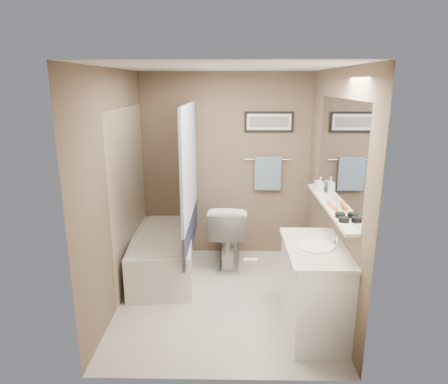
{
  "coord_description": "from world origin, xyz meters",
  "views": [
    {
      "loc": [
        0.08,
        -3.89,
        2.26
      ],
      "look_at": [
        0.0,
        0.15,
        1.15
      ],
      "focal_mm": 32.0,
      "sensor_mm": 36.0,
      "label": 1
    }
  ],
  "objects_px": {
    "candle_bowl_far": "(340,215)",
    "vanity": "(314,291)",
    "glass_jar": "(318,185)",
    "soap_bottle": "(320,185)",
    "candle_bowl_near": "(344,219)",
    "bathtub": "(163,253)",
    "toilet": "(228,233)",
    "hair_brush_front": "(332,205)"
  },
  "relations": [
    {
      "from": "candle_bowl_far",
      "to": "vanity",
      "type": "bearing_deg",
      "value": -176.28
    },
    {
      "from": "glass_jar",
      "to": "soap_bottle",
      "type": "bearing_deg",
      "value": -90.0
    },
    {
      "from": "candle_bowl_near",
      "to": "soap_bottle",
      "type": "height_order",
      "value": "soap_bottle"
    },
    {
      "from": "bathtub",
      "to": "glass_jar",
      "type": "height_order",
      "value": "glass_jar"
    },
    {
      "from": "toilet",
      "to": "soap_bottle",
      "type": "relative_size",
      "value": 4.95
    },
    {
      "from": "soap_bottle",
      "to": "candle_bowl_far",
      "type": "bearing_deg",
      "value": -90.0
    },
    {
      "from": "toilet",
      "to": "vanity",
      "type": "height_order",
      "value": "toilet"
    },
    {
      "from": "toilet",
      "to": "candle_bowl_far",
      "type": "relative_size",
      "value": 9.18
    },
    {
      "from": "vanity",
      "to": "hair_brush_front",
      "type": "distance_m",
      "value": 0.81
    },
    {
      "from": "vanity",
      "to": "candle_bowl_far",
      "type": "height_order",
      "value": "candle_bowl_far"
    },
    {
      "from": "bathtub",
      "to": "hair_brush_front",
      "type": "distance_m",
      "value": 2.17
    },
    {
      "from": "bathtub",
      "to": "vanity",
      "type": "height_order",
      "value": "vanity"
    },
    {
      "from": "bathtub",
      "to": "glass_jar",
      "type": "bearing_deg",
      "value": -11.12
    },
    {
      "from": "bathtub",
      "to": "soap_bottle",
      "type": "height_order",
      "value": "soap_bottle"
    },
    {
      "from": "candle_bowl_far",
      "to": "toilet",
      "type": "bearing_deg",
      "value": 125.51
    },
    {
      "from": "bathtub",
      "to": "soap_bottle",
      "type": "distance_m",
      "value": 2.04
    },
    {
      "from": "candle_bowl_near",
      "to": "candle_bowl_far",
      "type": "distance_m",
      "value": 0.12
    },
    {
      "from": "candle_bowl_far",
      "to": "hair_brush_front",
      "type": "xyz_separation_m",
      "value": [
        0.0,
        0.28,
        0.0
      ]
    },
    {
      "from": "bathtub",
      "to": "vanity",
      "type": "xyz_separation_m",
      "value": [
        1.6,
        -1.15,
        0.15
      ]
    },
    {
      "from": "candle_bowl_far",
      "to": "soap_bottle",
      "type": "relative_size",
      "value": 0.54
    },
    {
      "from": "toilet",
      "to": "candle_bowl_far",
      "type": "distance_m",
      "value": 1.85
    },
    {
      "from": "vanity",
      "to": "candle_bowl_near",
      "type": "xyz_separation_m",
      "value": [
        0.19,
        -0.11,
        0.73
      ]
    },
    {
      "from": "vanity",
      "to": "candle_bowl_near",
      "type": "bearing_deg",
      "value": -31.31
    },
    {
      "from": "bathtub",
      "to": "candle_bowl_near",
      "type": "height_order",
      "value": "candle_bowl_near"
    },
    {
      "from": "toilet",
      "to": "glass_jar",
      "type": "bearing_deg",
      "value": 158.37
    },
    {
      "from": "toilet",
      "to": "candle_bowl_far",
      "type": "bearing_deg",
      "value": 128.01
    },
    {
      "from": "vanity",
      "to": "candle_bowl_far",
      "type": "relative_size",
      "value": 10.0
    },
    {
      "from": "toilet",
      "to": "candle_bowl_near",
      "type": "height_order",
      "value": "candle_bowl_near"
    },
    {
      "from": "toilet",
      "to": "candle_bowl_far",
      "type": "height_order",
      "value": "candle_bowl_far"
    },
    {
      "from": "vanity",
      "to": "candle_bowl_far",
      "type": "xyz_separation_m",
      "value": [
        0.19,
        0.01,
        0.73
      ]
    },
    {
      "from": "candle_bowl_near",
      "to": "soap_bottle",
      "type": "relative_size",
      "value": 0.54
    },
    {
      "from": "toilet",
      "to": "hair_brush_front",
      "type": "height_order",
      "value": "hair_brush_front"
    },
    {
      "from": "bathtub",
      "to": "hair_brush_front",
      "type": "bearing_deg",
      "value": -30.72
    },
    {
      "from": "vanity",
      "to": "hair_brush_front",
      "type": "xyz_separation_m",
      "value": [
        0.19,
        0.29,
        0.74
      ]
    },
    {
      "from": "hair_brush_front",
      "to": "bathtub",
      "type": "bearing_deg",
      "value": 154.26
    },
    {
      "from": "vanity",
      "to": "soap_bottle",
      "type": "distance_m",
      "value": 1.18
    },
    {
      "from": "soap_bottle",
      "to": "vanity",
      "type": "bearing_deg",
      "value": -102.3
    },
    {
      "from": "candle_bowl_near",
      "to": "toilet",
      "type": "bearing_deg",
      "value": 123.33
    },
    {
      "from": "hair_brush_front",
      "to": "soap_bottle",
      "type": "bearing_deg",
      "value": 90.0
    },
    {
      "from": "glass_jar",
      "to": "bathtub",
      "type": "bearing_deg",
      "value": 173.85
    },
    {
      "from": "glass_jar",
      "to": "toilet",
      "type": "bearing_deg",
      "value": 155.87
    },
    {
      "from": "candle_bowl_near",
      "to": "soap_bottle",
      "type": "distance_m",
      "value": 0.96
    }
  ]
}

